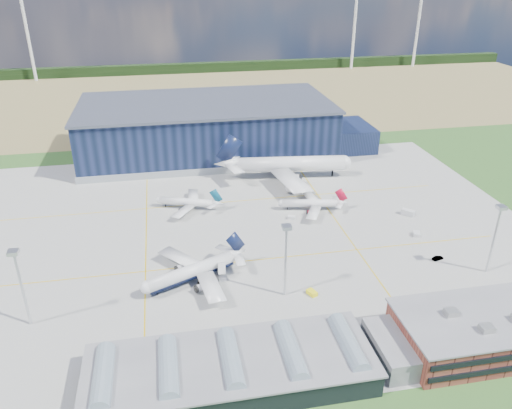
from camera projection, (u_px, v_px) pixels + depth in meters
name	position (u px, v px, depth m)	size (l,w,h in m)	color
ground	(235.00, 246.00, 170.26)	(600.00, 600.00, 0.00)	#274F1D
apron	(231.00, 232.00, 179.08)	(220.00, 160.00, 0.08)	#989893
farmland	(190.00, 94.00, 364.45)	(600.00, 220.00, 0.01)	olive
treeline	(184.00, 68.00, 433.31)	(600.00, 8.00, 8.00)	black
hangar	(212.00, 130.00, 249.31)	(145.00, 62.00, 26.10)	black
ops_building	(489.00, 330.00, 124.41)	(46.00, 23.00, 10.90)	maroon
glass_concourse	(246.00, 367.00, 114.60)	(78.00, 23.00, 8.60)	black
light_mast_west	(19.00, 276.00, 126.94)	(2.60, 2.60, 23.00)	silver
light_mast_center	(286.00, 249.00, 138.68)	(2.60, 2.60, 23.00)	silver
light_mast_east	(496.00, 228.00, 149.58)	(2.60, 2.60, 23.00)	silver
airliner_navy	(191.00, 265.00, 148.71)	(36.52, 35.72, 11.91)	silver
airliner_red	(310.00, 200.00, 193.19)	(27.48, 26.88, 8.96)	silver
airliner_widebody	(291.00, 157.00, 219.97)	(61.54, 60.20, 20.07)	silver
airliner_regional	(186.00, 198.00, 194.24)	(27.50, 26.90, 8.97)	silver
gse_tug_a	(312.00, 293.00, 145.22)	(1.95, 3.18, 1.33)	yellow
gse_cart_a	(417.00, 234.00, 176.30)	(2.25, 3.37, 1.46)	silver
gse_van_b	(408.00, 213.00, 190.57)	(2.23, 4.87, 2.23)	silver
gse_tug_c	(343.00, 166.00, 234.86)	(1.96, 3.13, 1.37)	yellow
gse_cart_b	(291.00, 217.00, 188.08)	(1.82, 2.73, 1.18)	silver
airstair	(221.00, 271.00, 153.65)	(2.22, 5.55, 3.55)	silver
car_a	(397.00, 300.00, 142.21)	(1.24, 3.09, 1.05)	#99999E
car_b	(438.00, 258.00, 162.19)	(1.38, 3.96, 1.31)	#99999E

